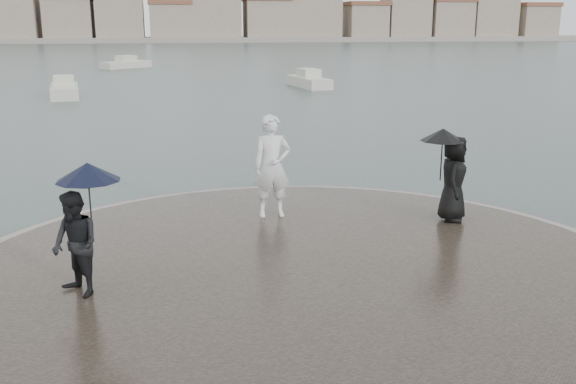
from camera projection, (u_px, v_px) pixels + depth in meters
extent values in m
cylinder|color=gray|center=(303.00, 286.00, 10.65)|extent=(12.50, 12.50, 0.32)
cylinder|color=#2D261E|center=(303.00, 285.00, 10.65)|extent=(11.90, 11.90, 0.36)
imported|color=silver|center=(272.00, 166.00, 13.62)|extent=(0.80, 0.53, 2.19)
imported|color=black|center=(75.00, 244.00, 9.64)|extent=(0.97, 1.00, 1.62)
cylinder|color=black|center=(91.00, 207.00, 9.65)|extent=(0.02, 0.02, 0.90)
cone|color=black|center=(88.00, 172.00, 9.51)|extent=(0.97, 0.97, 0.28)
imported|color=black|center=(453.00, 179.00, 13.37)|extent=(0.91, 1.04, 1.80)
cylinder|color=black|center=(441.00, 159.00, 13.32)|extent=(0.02, 0.02, 0.90)
cone|color=black|center=(443.00, 135.00, 13.18)|extent=(0.94, 0.94, 0.26)
cube|color=gray|center=(171.00, 40.00, 162.11)|extent=(260.00, 20.00, 1.20)
cube|color=gray|center=(12.00, 17.00, 151.21)|extent=(12.00, 10.00, 12.00)
cube|color=gray|center=(69.00, 21.00, 153.81)|extent=(11.00, 10.00, 10.00)
cube|color=gray|center=(121.00, 19.00, 155.85)|extent=(11.00, 10.00, 11.00)
cube|color=gray|center=(171.00, 24.00, 158.27)|extent=(10.00, 10.00, 9.00)
cube|color=brown|center=(170.00, 3.00, 157.00)|extent=(10.60, 10.60, 1.00)
cube|color=gray|center=(215.00, 17.00, 159.88)|extent=(12.00, 10.00, 12.00)
cube|color=gray|center=(267.00, 22.00, 162.48)|extent=(11.00, 10.00, 10.00)
cube|color=gray|center=(313.00, 16.00, 164.26)|extent=(13.00, 10.00, 13.00)
cube|color=gray|center=(365.00, 24.00, 167.30)|extent=(10.00, 10.00, 9.00)
cube|color=brown|center=(366.00, 4.00, 166.03)|extent=(10.60, 10.60, 1.00)
cube|color=gray|center=(405.00, 20.00, 169.03)|extent=(11.00, 10.00, 11.00)
cube|color=gray|center=(448.00, 22.00, 171.33)|extent=(11.00, 10.00, 10.00)
cube|color=brown|center=(449.00, 0.00, 169.93)|extent=(11.60, 10.60, 1.00)
cube|color=gray|center=(489.00, 18.00, 173.24)|extent=(12.00, 10.00, 12.00)
cube|color=gray|center=(533.00, 24.00, 175.97)|extent=(10.00, 10.00, 9.00)
cube|color=brown|center=(535.00, 5.00, 174.70)|extent=(10.60, 10.60, 1.00)
cube|color=beige|center=(309.00, 83.00, 46.11)|extent=(2.35, 5.67, 0.90)
cube|color=beige|center=(309.00, 75.00, 45.96)|extent=(1.47, 2.15, 0.90)
cube|color=beige|center=(65.00, 93.00, 39.83)|extent=(2.33, 5.67, 0.90)
cube|color=beige|center=(64.00, 83.00, 39.67)|extent=(1.46, 2.14, 0.90)
cube|color=beige|center=(126.00, 66.00, 65.87)|extent=(5.09, 4.95, 0.90)
cube|color=beige|center=(126.00, 60.00, 65.72)|extent=(2.28, 2.25, 0.90)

